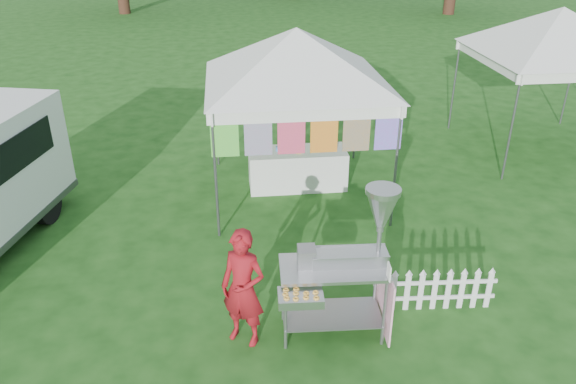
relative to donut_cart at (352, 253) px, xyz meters
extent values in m
plane|color=#194413|center=(-0.17, 0.41, -1.15)|extent=(120.00, 120.00, 0.00)
cylinder|color=#59595E|center=(-1.59, 2.49, -0.10)|extent=(0.04, 0.04, 2.10)
cylinder|color=#59595E|center=(1.25, 2.49, -0.10)|extent=(0.04, 0.04, 2.10)
cylinder|color=#59595E|center=(-1.59, 5.33, -0.10)|extent=(0.04, 0.04, 2.10)
cylinder|color=#59595E|center=(1.25, 5.33, -0.10)|extent=(0.04, 0.04, 2.10)
cube|color=white|center=(-0.17, 2.49, 0.85)|extent=(3.00, 0.03, 0.22)
cube|color=white|center=(-0.17, 5.33, 0.85)|extent=(3.00, 0.03, 0.22)
pyramid|color=white|center=(-0.17, 3.91, 1.85)|extent=(4.24, 4.24, 0.90)
cylinder|color=#59595E|center=(-0.17, 2.49, 0.93)|extent=(3.00, 0.03, 0.03)
cube|color=#189545|center=(-1.42, 2.49, 0.58)|extent=(0.42, 0.01, 0.70)
cube|color=#30B79E|center=(-0.92, 2.49, 0.58)|extent=(0.42, 0.01, 0.70)
cube|color=#C11897|center=(-0.42, 2.49, 0.58)|extent=(0.42, 0.01, 0.70)
cube|color=#D74317|center=(0.08, 2.49, 0.58)|extent=(0.42, 0.01, 0.70)
cube|color=orange|center=(0.58, 2.49, 0.58)|extent=(0.42, 0.01, 0.70)
cube|color=#C31CC4|center=(1.08, 2.49, 0.58)|extent=(0.42, 0.01, 0.70)
cylinder|color=#59595E|center=(3.91, 3.99, -0.10)|extent=(0.04, 0.04, 2.10)
cylinder|color=#59595E|center=(3.91, 6.83, -0.10)|extent=(0.04, 0.04, 2.10)
cylinder|color=#59595E|center=(6.75, 6.83, -0.10)|extent=(0.04, 0.04, 2.10)
cube|color=white|center=(5.33, 6.83, 0.85)|extent=(3.00, 0.03, 0.22)
pyramid|color=white|center=(5.33, 5.41, 1.85)|extent=(4.24, 4.24, 0.90)
cylinder|color=gray|center=(-0.80, -0.22, -0.68)|extent=(0.04, 0.04, 0.95)
cylinder|color=gray|center=(0.36, -0.28, -0.68)|extent=(0.04, 0.04, 0.95)
cylinder|color=gray|center=(-0.78, 0.32, -0.68)|extent=(0.04, 0.04, 0.95)
cylinder|color=gray|center=(0.39, 0.26, -0.68)|extent=(0.04, 0.04, 0.95)
cube|color=gray|center=(-0.21, 0.02, -0.89)|extent=(1.24, 0.66, 0.02)
cube|color=#B7B7BC|center=(-0.21, 0.02, -0.20)|extent=(1.30, 0.70, 0.04)
cube|color=#B7B7BC|center=(-0.01, 0.06, -0.10)|extent=(0.91, 0.31, 0.16)
cube|color=gray|center=(-0.52, 0.09, -0.06)|extent=(0.22, 0.24, 0.23)
cylinder|color=gray|center=(0.32, 0.05, 0.28)|extent=(0.06, 0.06, 0.95)
cone|color=#B7B7BC|center=(0.32, 0.05, 0.54)|extent=(0.40, 0.40, 0.42)
cylinder|color=#B7B7BC|center=(0.32, 0.05, 0.77)|extent=(0.42, 0.42, 0.06)
cube|color=#B7B7BC|center=(-0.65, -0.36, -0.31)|extent=(0.52, 0.34, 0.11)
cube|color=#FFABCA|center=(0.44, -0.01, -0.68)|extent=(0.06, 0.79, 0.86)
cube|color=white|center=(0.36, -0.31, -0.07)|extent=(0.02, 0.15, 0.19)
imported|color=maroon|center=(-1.28, 0.00, -0.39)|extent=(0.66, 0.59, 1.52)
cube|color=white|center=(-5.13, 3.99, -0.38)|extent=(1.95, 1.12, 0.87)
cube|color=black|center=(-4.56, 2.29, 0.35)|extent=(0.68, 2.59, 0.53)
cube|color=black|center=(-5.04, 4.33, 0.35)|extent=(1.60, 0.44, 0.53)
cylinder|color=black|center=(-4.44, 3.26, -0.82)|extent=(0.37, 0.69, 0.66)
cube|color=white|center=(0.48, 0.34, -0.87)|extent=(0.07, 0.02, 0.56)
cube|color=white|center=(0.66, 0.33, -0.87)|extent=(0.07, 0.02, 0.56)
cube|color=white|center=(0.84, 0.32, -0.87)|extent=(0.07, 0.02, 0.56)
cube|color=white|center=(1.02, 0.31, -0.87)|extent=(0.07, 0.02, 0.56)
cube|color=white|center=(1.20, 0.30, -0.87)|extent=(0.07, 0.02, 0.56)
cube|color=white|center=(1.38, 0.29, -0.87)|extent=(0.07, 0.02, 0.56)
cube|color=white|center=(1.56, 0.27, -0.87)|extent=(0.07, 0.02, 0.56)
cube|color=white|center=(1.74, 0.26, -0.87)|extent=(0.07, 0.02, 0.56)
cube|color=white|center=(1.92, 0.25, -0.87)|extent=(0.07, 0.02, 0.56)
cube|color=white|center=(1.20, 0.30, -0.97)|extent=(1.62, 0.13, 0.05)
cube|color=white|center=(1.20, 0.30, -0.73)|extent=(1.62, 0.13, 0.05)
cube|color=white|center=(-0.10, 4.12, -0.79)|extent=(1.80, 0.70, 0.73)
camera|label=1|loc=(-1.36, -5.36, 3.59)|focal=35.00mm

